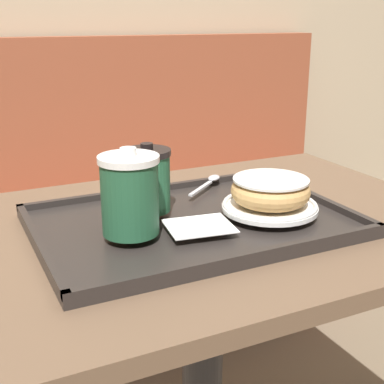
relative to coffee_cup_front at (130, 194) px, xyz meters
name	(u,v)px	position (x,y,z in m)	size (l,w,h in m)	color
booth_bench	(163,233)	(0.43, 0.92, -0.48)	(1.39, 0.44, 1.00)	brown
cafe_table	(203,298)	(0.15, 0.05, -0.24)	(0.95, 0.65, 0.71)	brown
serving_tray	(192,223)	(0.12, 0.03, -0.08)	(0.53, 0.37, 0.02)	#282321
napkin_paper	(199,226)	(0.11, -0.02, -0.06)	(0.12, 0.10, 0.00)	white
coffee_cup_front	(130,194)	(0.00, 0.00, 0.00)	(0.09, 0.09, 0.14)	#235638
coffee_cup_rear	(148,180)	(0.06, 0.08, -0.01)	(0.08, 0.08, 0.12)	#235638
plate_with_chocolate_donut	(270,206)	(0.26, -0.01, -0.06)	(0.17, 0.17, 0.01)	white
donut_chocolate_glazed	(270,190)	(0.26, -0.01, -0.03)	(0.14, 0.14, 0.04)	tan
spoon	(211,181)	(0.24, 0.18, -0.06)	(0.11, 0.09, 0.01)	silver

